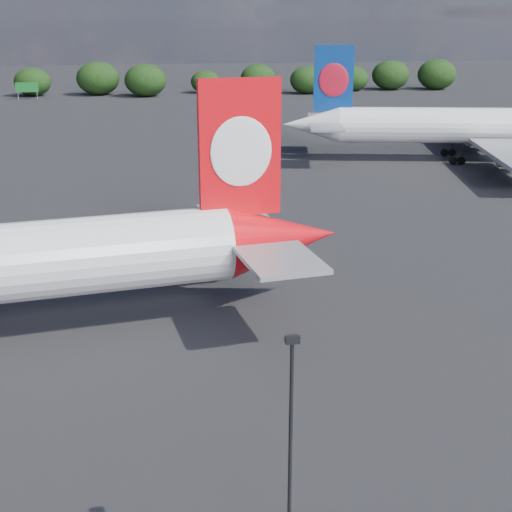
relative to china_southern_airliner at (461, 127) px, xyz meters
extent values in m
plane|color=black|center=(-60.42, -15.89, -5.40)|extent=(500.00, 500.00, 0.00)
cone|color=red|center=(-40.41, -53.17, 0.28)|extent=(9.71, 6.74, 5.68)
cube|color=red|center=(-43.79, -53.58, 7.55)|extent=(6.27, 1.32, 10.22)
ellipsoid|color=white|center=(-43.75, -53.92, 7.34)|extent=(4.76, 0.80, 5.23)
ellipsoid|color=white|center=(-43.83, -53.25, 7.34)|extent=(4.76, 0.80, 5.23)
cube|color=#93969A|center=(-41.91, -59.65, 0.73)|extent=(5.90, 7.38, 0.34)
cube|color=#93969A|center=(-43.42, -47.24, 0.73)|extent=(5.90, 7.38, 0.34)
cylinder|color=white|center=(1.86, -0.41, 0.18)|extent=(42.60, 14.61, 5.58)
cone|color=white|center=(-23.20, 5.14, 0.18)|extent=(9.92, 7.38, 5.58)
cube|color=navy|center=(-19.93, 4.41, 7.32)|extent=(6.11, 1.87, 10.04)
ellipsoid|color=red|center=(-20.00, 4.09, 7.12)|extent=(4.62, 1.23, 5.13)
ellipsoid|color=red|center=(-19.86, 4.74, 7.12)|extent=(4.62, 1.23, 5.13)
cube|color=#93969A|center=(-22.35, -1.34, 0.62)|extent=(6.35, 7.62, 0.33)
cube|color=#93969A|center=(-19.69, 10.65, 0.62)|extent=(6.35, 7.62, 0.33)
cube|color=#93969A|center=(7.17, 13.27, -1.61)|extent=(11.90, 23.35, 0.61)
cylinder|color=#93969A|center=(8.14, 7.34, -3.06)|extent=(6.10, 4.15, 3.01)
cube|color=#93969A|center=(8.14, 7.34, -2.28)|extent=(2.47, 0.86, 1.34)
cylinder|color=black|center=(-1.05, -3.20, -3.73)|extent=(0.37, 0.37, 2.79)
cylinder|color=black|center=(-1.05, -3.20, -4.79)|extent=(1.31, 0.76, 1.23)
cylinder|color=black|center=(-2.24, -2.93, -4.79)|extent=(1.31, 0.76, 1.23)
cylinder|color=black|center=(0.40, 3.34, -3.73)|extent=(0.37, 0.37, 2.79)
cylinder|color=black|center=(0.40, 3.34, -4.79)|extent=(1.31, 0.76, 1.23)
cylinder|color=black|center=(-0.80, 3.60, -4.79)|extent=(1.31, 0.76, 1.23)
cylinder|color=black|center=(-46.26, -81.96, -0.03)|extent=(0.16, 0.16, 10.75)
cube|color=black|center=(-46.26, -81.96, 5.50)|extent=(0.55, 0.30, 0.28)
cube|color=#125E20|center=(-78.42, 100.11, -2.20)|extent=(6.00, 0.30, 2.60)
cylinder|color=gray|center=(-80.92, 100.11, -4.40)|extent=(0.20, 0.20, 2.00)
cylinder|color=gray|center=(-75.92, 100.11, -4.40)|extent=(0.20, 0.20, 2.00)
cube|color=gold|center=(-48.42, 106.11, -1.40)|extent=(5.00, 0.30, 3.00)
cylinder|color=gray|center=(-48.42, 106.11, -4.15)|extent=(0.30, 0.30, 2.50)
ellipsoid|color=black|center=(-77.76, 107.99, -1.45)|extent=(10.27, 8.69, 7.90)
ellipsoid|color=black|center=(-59.60, 107.14, -0.73)|extent=(12.14, 10.28, 9.34)
ellipsoid|color=black|center=(-46.40, 100.87, -0.90)|extent=(11.71, 9.91, 9.01)
ellipsoid|color=black|center=(-28.94, 107.18, -2.13)|extent=(8.52, 7.21, 6.55)
ellipsoid|color=black|center=(-13.16, 107.67, -1.37)|extent=(10.47, 8.86, 8.06)
ellipsoid|color=black|center=(0.01, 100.19, -1.48)|extent=(10.21, 8.64, 7.85)
ellipsoid|color=black|center=(15.40, 105.33, -1.77)|extent=(9.45, 7.99, 7.27)
ellipsoid|color=black|center=(27.70, 106.56, -0.98)|extent=(11.51, 9.74, 8.85)
ellipsoid|color=black|center=(41.87, 104.85, -0.84)|extent=(11.87, 10.04, 9.13)
camera|label=1|loc=(-51.86, -105.57, 17.11)|focal=50.00mm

